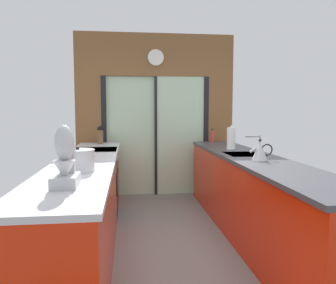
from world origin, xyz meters
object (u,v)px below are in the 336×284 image
object	(u,v)px
stock_pot	(78,160)
oven_range	(95,184)
kettle	(260,151)
knife_block	(100,137)
paper_towel_roll	(231,139)
soap_bottle	(212,137)
stand_mixer	(65,163)
mixing_bowl	(85,159)

from	to	relation	value
stock_pot	oven_range	bearing A→B (deg)	90.65
kettle	knife_block	bearing A→B (deg)	132.93
oven_range	paper_towel_roll	size ratio (longest dim) A/B	2.90
stock_pot	soap_bottle	bearing A→B (deg)	53.63
oven_range	stand_mixer	world-z (taller)	stand_mixer
knife_block	stand_mixer	bearing A→B (deg)	-90.00
kettle	paper_towel_roll	distance (m)	0.98
soap_bottle	paper_towel_roll	distance (m)	1.00
stock_pot	kettle	distance (m)	1.84
stand_mixer	stock_pot	size ratio (longest dim) A/B	1.48
mixing_bowl	soap_bottle	world-z (taller)	soap_bottle
stand_mixer	paper_towel_roll	distance (m)	2.67
stock_pot	paper_towel_roll	size ratio (longest dim) A/B	0.90
mixing_bowl	kettle	world-z (taller)	kettle
knife_block	stock_pot	world-z (taller)	knife_block
oven_range	mixing_bowl	xyz separation A→B (m)	(0.02, -1.13, 0.50)
oven_range	soap_bottle	xyz separation A→B (m)	(1.80, 0.78, 0.55)
knife_block	paper_towel_roll	world-z (taller)	paper_towel_roll
mixing_bowl	stock_pot	distance (m)	0.50
knife_block	paper_towel_roll	size ratio (longest dim) A/B	0.89
mixing_bowl	stock_pot	world-z (taller)	stock_pot
kettle	paper_towel_roll	size ratio (longest dim) A/B	0.79
mixing_bowl	knife_block	bearing A→B (deg)	90.00
knife_block	stand_mixer	distance (m)	2.93
knife_block	kettle	world-z (taller)	knife_block
stand_mixer	stock_pot	xyz separation A→B (m)	(-0.00, 0.57, -0.07)
oven_range	stock_pot	xyz separation A→B (m)	(0.02, -1.63, 0.56)
stand_mixer	mixing_bowl	bearing A→B (deg)	90.00
stand_mixer	paper_towel_roll	world-z (taller)	stand_mixer
soap_bottle	oven_range	bearing A→B (deg)	-156.45
knife_block	paper_towel_roll	distance (m)	2.01
mixing_bowl	soap_bottle	distance (m)	2.62
stand_mixer	paper_towel_roll	size ratio (longest dim) A/B	1.32
stock_pot	soap_bottle	world-z (taller)	soap_bottle
oven_range	stand_mixer	xyz separation A→B (m)	(0.02, -2.20, 0.63)
stand_mixer	soap_bottle	distance (m)	3.48
stock_pot	paper_towel_roll	distance (m)	2.28
paper_towel_roll	oven_range	bearing A→B (deg)	173.22
oven_range	paper_towel_roll	distance (m)	1.91
stock_pot	knife_block	bearing A→B (deg)	90.00
oven_range	paper_towel_roll	world-z (taller)	paper_towel_roll
mixing_bowl	paper_towel_roll	distance (m)	2.01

